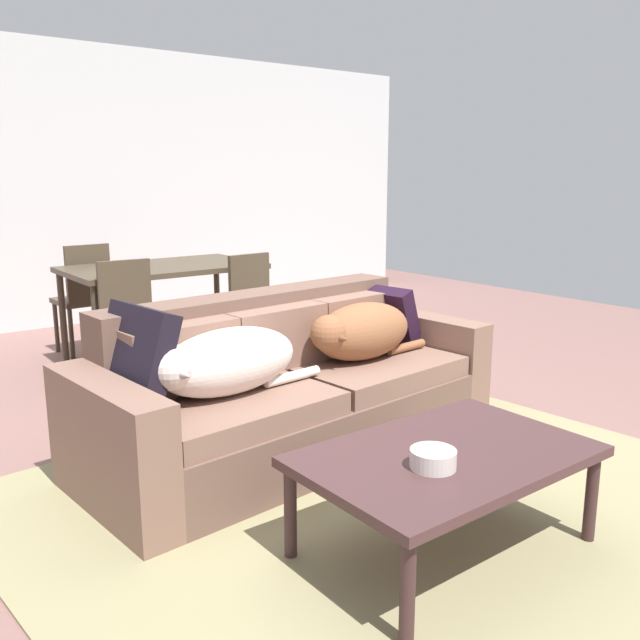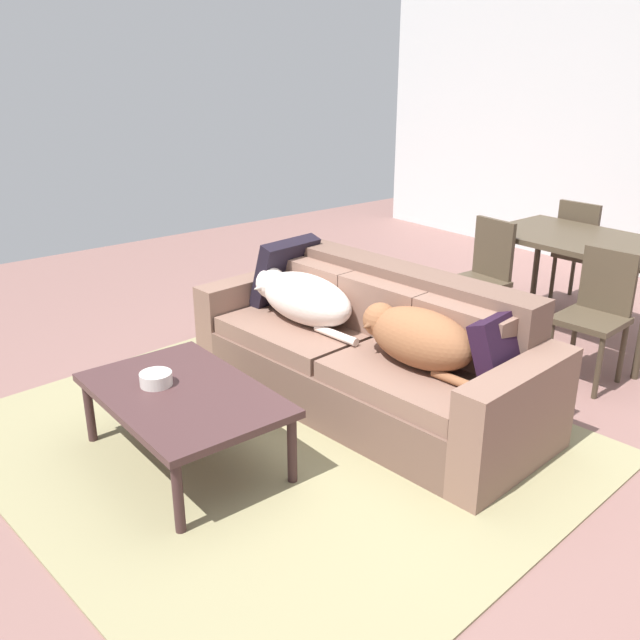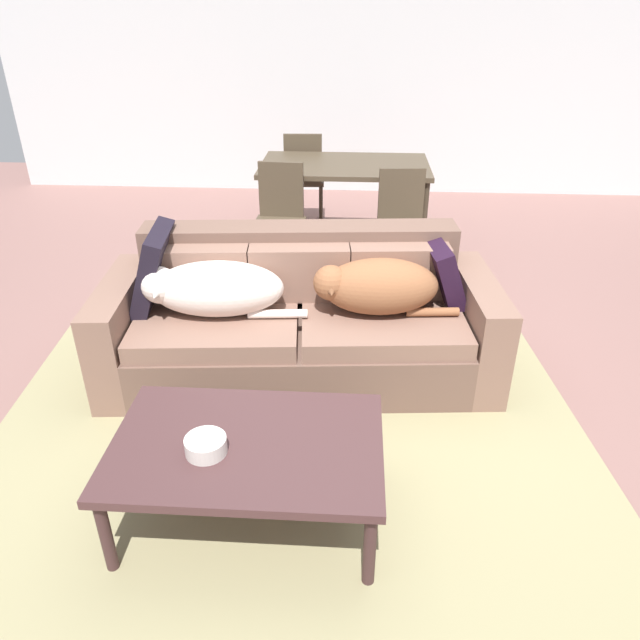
{
  "view_description": "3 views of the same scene",
  "coord_description": "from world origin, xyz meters",
  "px_view_note": "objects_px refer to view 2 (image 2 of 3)",
  "views": [
    {
      "loc": [
        -2.28,
        -2.8,
        1.47
      ],
      "look_at": [
        -0.06,
        0.1,
        0.68
      ],
      "focal_mm": 37.95,
      "sensor_mm": 36.0,
      "label": 1
    },
    {
      "loc": [
        2.54,
        -2.61,
        2.04
      ],
      "look_at": [
        -0.51,
        -0.15,
        0.54
      ],
      "focal_mm": 38.76,
      "sensor_mm": 36.0,
      "label": 2
    },
    {
      "loc": [
        0.02,
        -3.04,
        2.05
      ],
      "look_at": [
        -0.16,
        -0.21,
        0.49
      ],
      "focal_mm": 33.23,
      "sensor_mm": 36.0,
      "label": 3
    }
  ],
  "objects_px": {
    "throw_pillow_by_right_arm": "(500,350)",
    "dining_table": "(589,248)",
    "throw_pillow_by_left_arm": "(285,272)",
    "dining_chair_far_left": "(581,249)",
    "dining_chair_near_right": "(596,310)",
    "dog_on_left_cushion": "(302,297)",
    "bowl_on_coffee_table": "(156,379)",
    "dog_on_right_cushion": "(417,337)",
    "couch": "(371,355)",
    "coffee_table": "(183,398)",
    "dining_chair_near_left": "(482,273)"
  },
  "relations": [
    {
      "from": "throw_pillow_by_right_arm",
      "to": "dining_chair_near_right",
      "type": "relative_size",
      "value": 0.42
    },
    {
      "from": "bowl_on_coffee_table",
      "to": "dining_chair_near_left",
      "type": "distance_m",
      "value": 2.72
    },
    {
      "from": "throw_pillow_by_left_arm",
      "to": "couch",
      "type": "bearing_deg",
      "value": 1.17
    },
    {
      "from": "throw_pillow_by_right_arm",
      "to": "throw_pillow_by_left_arm",
      "type": "bearing_deg",
      "value": -175.22
    },
    {
      "from": "dining_table",
      "to": "dining_chair_near_right",
      "type": "relative_size",
      "value": 1.64
    },
    {
      "from": "dog_on_left_cushion",
      "to": "throw_pillow_by_left_arm",
      "type": "bearing_deg",
      "value": 154.5
    },
    {
      "from": "dog_on_right_cushion",
      "to": "throw_pillow_by_left_arm",
      "type": "distance_m",
      "value": 1.3
    },
    {
      "from": "couch",
      "to": "throw_pillow_by_right_arm",
      "type": "height_order",
      "value": "couch"
    },
    {
      "from": "bowl_on_coffee_table",
      "to": "dining_chair_near_right",
      "type": "height_order",
      "value": "dining_chair_near_right"
    },
    {
      "from": "dog_on_right_cushion",
      "to": "throw_pillow_by_right_arm",
      "type": "distance_m",
      "value": 0.46
    },
    {
      "from": "dining_chair_near_left",
      "to": "dining_chair_far_left",
      "type": "distance_m",
      "value": 1.21
    },
    {
      "from": "throw_pillow_by_left_arm",
      "to": "coffee_table",
      "type": "height_order",
      "value": "throw_pillow_by_left_arm"
    },
    {
      "from": "throw_pillow_by_left_arm",
      "to": "dining_chair_far_left",
      "type": "height_order",
      "value": "dining_chair_far_left"
    },
    {
      "from": "couch",
      "to": "dining_chair_far_left",
      "type": "distance_m",
      "value": 2.64
    },
    {
      "from": "couch",
      "to": "dining_chair_near_left",
      "type": "bearing_deg",
      "value": 96.92
    },
    {
      "from": "dog_on_left_cushion",
      "to": "dining_chair_near_left",
      "type": "xyz_separation_m",
      "value": [
        0.19,
        1.58,
        -0.1
      ]
    },
    {
      "from": "dog_on_right_cushion",
      "to": "dining_chair_near_left",
      "type": "bearing_deg",
      "value": 111.38
    },
    {
      "from": "coffee_table",
      "to": "bowl_on_coffee_table",
      "type": "relative_size",
      "value": 6.63
    },
    {
      "from": "dog_on_right_cushion",
      "to": "throw_pillow_by_left_arm",
      "type": "bearing_deg",
      "value": 172.71
    },
    {
      "from": "throw_pillow_by_right_arm",
      "to": "dining_table",
      "type": "height_order",
      "value": "throw_pillow_by_right_arm"
    },
    {
      "from": "throw_pillow_by_right_arm",
      "to": "dining_table",
      "type": "bearing_deg",
      "value": 108.8
    },
    {
      "from": "dining_table",
      "to": "dining_chair_near_right",
      "type": "bearing_deg",
      "value": -53.51
    },
    {
      "from": "dog_on_left_cushion",
      "to": "dining_chair_near_right",
      "type": "height_order",
      "value": "dining_chair_near_right"
    },
    {
      "from": "dining_chair_near_left",
      "to": "dining_chair_far_left",
      "type": "relative_size",
      "value": 0.98
    },
    {
      "from": "throw_pillow_by_right_arm",
      "to": "coffee_table",
      "type": "height_order",
      "value": "throw_pillow_by_right_arm"
    },
    {
      "from": "dog_on_right_cushion",
      "to": "bowl_on_coffee_table",
      "type": "relative_size",
      "value": 4.88
    },
    {
      "from": "couch",
      "to": "dining_chair_near_right",
      "type": "relative_size",
      "value": 2.68
    },
    {
      "from": "throw_pillow_by_left_arm",
      "to": "dog_on_right_cushion",
      "type": "bearing_deg",
      "value": -2.51
    },
    {
      "from": "bowl_on_coffee_table",
      "to": "dining_chair_far_left",
      "type": "distance_m",
      "value": 3.93
    },
    {
      "from": "dining_table",
      "to": "coffee_table",
      "type": "bearing_deg",
      "value": -95.61
    },
    {
      "from": "dining_chair_near_left",
      "to": "dining_chair_near_right",
      "type": "xyz_separation_m",
      "value": [
        0.97,
        -0.05,
        -0.01
      ]
    },
    {
      "from": "dog_on_right_cushion",
      "to": "coffee_table",
      "type": "xyz_separation_m",
      "value": [
        -0.55,
        -1.16,
        -0.22
      ]
    },
    {
      "from": "throw_pillow_by_right_arm",
      "to": "dining_chair_far_left",
      "type": "xyz_separation_m",
      "value": [
        -1.06,
        2.5,
        -0.1
      ]
    },
    {
      "from": "throw_pillow_by_right_arm",
      "to": "dining_table",
      "type": "xyz_separation_m",
      "value": [
        -0.64,
        1.88,
        0.1
      ]
    },
    {
      "from": "coffee_table",
      "to": "throw_pillow_by_right_arm",
      "type": "bearing_deg",
      "value": 54.73
    },
    {
      "from": "dining_table",
      "to": "dining_chair_far_left",
      "type": "bearing_deg",
      "value": 123.99
    },
    {
      "from": "dining_chair_near_left",
      "to": "dining_chair_near_right",
      "type": "bearing_deg",
      "value": 0.2
    },
    {
      "from": "dog_on_left_cushion",
      "to": "bowl_on_coffee_table",
      "type": "distance_m",
      "value": 1.17
    },
    {
      "from": "coffee_table",
      "to": "dining_chair_near_left",
      "type": "height_order",
      "value": "dining_chair_near_left"
    },
    {
      "from": "coffee_table",
      "to": "dining_chair_far_left",
      "type": "xyz_separation_m",
      "value": [
        -0.1,
        3.86,
        0.13
      ]
    },
    {
      "from": "couch",
      "to": "dining_table",
      "type": "bearing_deg",
      "value": 79.26
    },
    {
      "from": "coffee_table",
      "to": "dining_chair_near_right",
      "type": "bearing_deg",
      "value": 73.14
    },
    {
      "from": "couch",
      "to": "throw_pillow_by_left_arm",
      "type": "bearing_deg",
      "value": 176.39
    },
    {
      "from": "dining_chair_far_left",
      "to": "dog_on_right_cushion",
      "type": "bearing_deg",
      "value": 100.55
    },
    {
      "from": "dining_chair_near_right",
      "to": "throw_pillow_by_left_arm",
      "type": "bearing_deg",
      "value": -142.86
    },
    {
      "from": "bowl_on_coffee_table",
      "to": "coffee_table",
      "type": "bearing_deg",
      "value": 25.18
    },
    {
      "from": "throw_pillow_by_left_arm",
      "to": "throw_pillow_by_right_arm",
      "type": "relative_size",
      "value": 1.29
    },
    {
      "from": "dining_chair_near_left",
      "to": "dog_on_left_cushion",
      "type": "bearing_deg",
      "value": -93.7
    },
    {
      "from": "dog_on_right_cushion",
      "to": "dining_chair_far_left",
      "type": "xyz_separation_m",
      "value": [
        -0.65,
        2.7,
        -0.09
      ]
    },
    {
      "from": "dog_on_right_cushion",
      "to": "throw_pillow_by_right_arm",
      "type": "xyz_separation_m",
      "value": [
        0.41,
        0.2,
        0.0
      ]
    }
  ]
}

